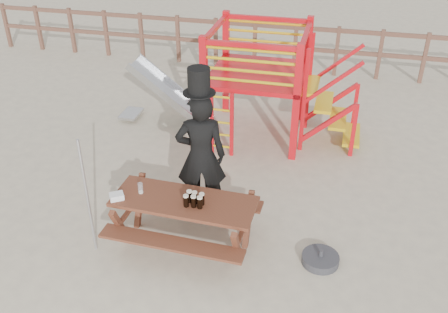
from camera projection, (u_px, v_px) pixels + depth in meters
The scene contains 10 objects.
ground at pixel (192, 253), 6.74m from camera, with size 60.00×60.00×0.00m, color beige.
back_fence at pixel (275, 41), 12.19m from camera, with size 15.09×0.09×1.20m.
playground_fort at pixel (254, 81), 9.15m from camera, with size 4.71×1.84×2.10m.
picnic_table at pixel (185, 216), 6.68m from camera, with size 1.94×1.37×0.73m.
man_with_hat at pixel (201, 153), 7.00m from camera, with size 0.80×0.63×2.29m.
metal_pole at pixel (87, 198), 6.37m from camera, with size 0.04×0.04×1.71m, color #B2B2B7.
parasol_base at pixel (320, 259), 6.55m from camera, with size 0.49×0.49×0.21m.
paper_bag at pixel (117, 196), 6.54m from camera, with size 0.18×0.14×0.08m, color white.
stout_pints at pixel (194, 199), 6.40m from camera, with size 0.26×0.18×0.17m.
empty_glasses at pixel (141, 188), 6.64m from camera, with size 0.07×0.07×0.15m.
Camera 1 is at (1.65, -4.86, 4.59)m, focal length 40.00 mm.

